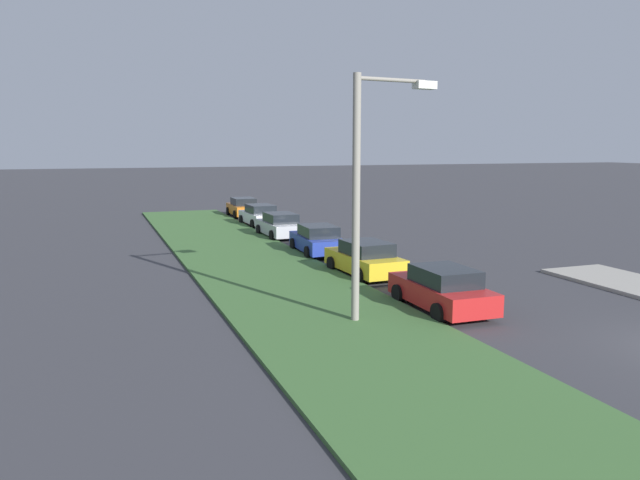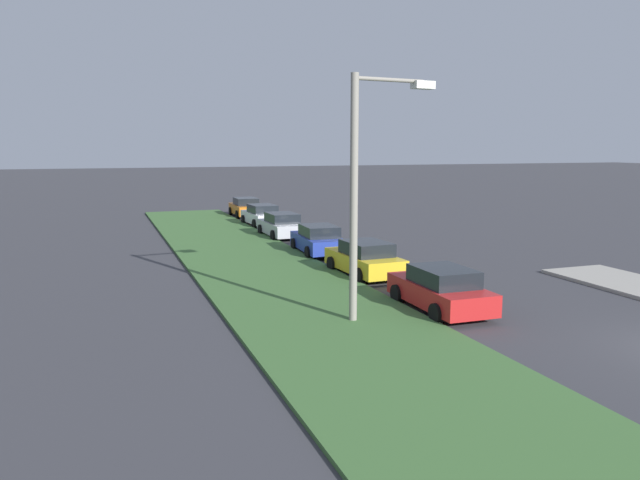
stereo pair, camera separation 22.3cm
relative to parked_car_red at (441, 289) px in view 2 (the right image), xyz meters
The scene contains 8 objects.
grass_median 5.55m from the parked_car_red, 45.87° to the left, with size 60.00×6.00×0.12m, color #3D6633.
parked_car_red is the anchor object (origin of this frame).
parked_car_yellow 5.93m from the parked_car_red, ahead, with size 4.38×2.18×1.47m.
parked_car_blue 11.53m from the parked_car_red, ahead, with size 4.39×2.19×1.47m.
parked_car_silver 17.64m from the parked_car_red, ahead, with size 4.34×2.09×1.47m.
parked_car_white 23.19m from the parked_car_red, ahead, with size 4.37×2.16×1.47m.
parked_car_orange 29.04m from the parked_car_red, ahead, with size 4.33×2.08×1.47m.
streetlight 4.73m from the parked_car_red, 96.96° to the left, with size 0.61×2.87×7.50m.
Camera 2 is at (-10.96, 14.89, 5.39)m, focal length 34.30 mm.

